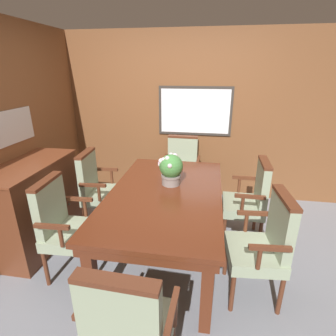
% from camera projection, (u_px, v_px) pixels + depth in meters
% --- Properties ---
extents(ground_plane, '(14.00, 14.00, 0.00)m').
position_uv_depth(ground_plane, '(159.00, 270.00, 2.68)').
color(ground_plane, gray).
extents(wall_back, '(7.20, 0.08, 2.45)m').
position_uv_depth(wall_back, '(182.00, 118.00, 3.96)').
color(wall_back, brown).
rests_on(wall_back, ground_plane).
extents(dining_table, '(1.12, 1.91, 0.76)m').
position_uv_depth(dining_table, '(166.00, 200.00, 2.69)').
color(dining_table, '#562614').
rests_on(dining_table, ground_plane).
extents(chair_right_near, '(0.49, 0.56, 1.00)m').
position_uv_depth(chair_right_near, '(264.00, 242.00, 2.22)').
color(chair_right_near, '#562B19').
rests_on(chair_right_near, ground_plane).
extents(chair_head_near, '(0.55, 0.47, 1.00)m').
position_uv_depth(chair_head_near, '(128.00, 326.00, 1.50)').
color(chair_head_near, '#562B19').
rests_on(chair_head_near, ground_plane).
extents(chair_left_near, '(0.47, 0.55, 1.00)m').
position_uv_depth(chair_left_near, '(64.00, 223.00, 2.49)').
color(chair_left_near, '#562B19').
rests_on(chair_left_near, ground_plane).
extents(chair_right_far, '(0.46, 0.54, 1.00)m').
position_uv_depth(chair_right_far, '(250.00, 198.00, 2.99)').
color(chair_right_far, '#562B19').
rests_on(chair_right_far, ground_plane).
extents(chair_head_far, '(0.54, 0.47, 1.00)m').
position_uv_depth(chair_head_far, '(181.00, 166.00, 3.93)').
color(chair_head_far, '#562B19').
rests_on(chair_head_far, ground_plane).
extents(chair_left_far, '(0.49, 0.56, 1.00)m').
position_uv_depth(chair_left_far, '(98.00, 186.00, 3.27)').
color(chair_left_far, '#562B19').
rests_on(chair_left_far, ground_plane).
extents(potted_plant, '(0.27, 0.26, 0.34)m').
position_uv_depth(potted_plant, '(171.00, 169.00, 2.77)').
color(potted_plant, gray).
rests_on(potted_plant, dining_table).
extents(sideboard_cabinet, '(0.53, 1.15, 0.98)m').
position_uv_depth(sideboard_cabinet, '(35.00, 205.00, 2.95)').
color(sideboard_cabinet, brown).
rests_on(sideboard_cabinet, ground_plane).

